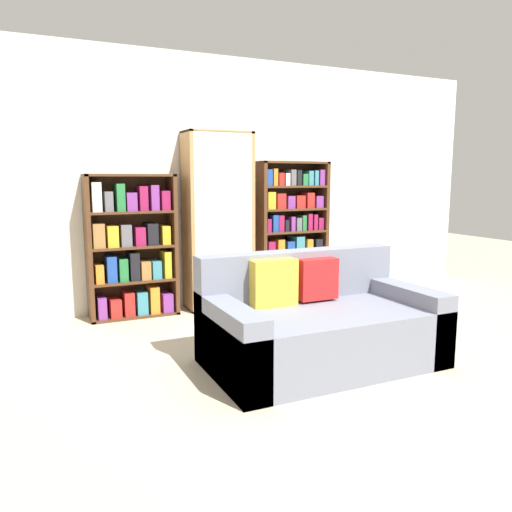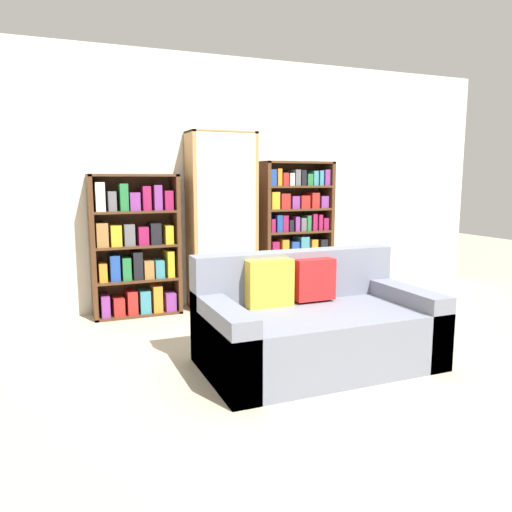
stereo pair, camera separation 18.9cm
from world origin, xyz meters
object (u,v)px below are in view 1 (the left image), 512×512
(couch, at_px, (318,326))
(display_cabinet, at_px, (218,222))
(bookshelf_left, at_px, (132,249))
(bookshelf_right, at_px, (290,233))
(wine_bottle, at_px, (267,298))

(couch, distance_m, display_cabinet, 2.01)
(bookshelf_left, xyz_separation_m, display_cabinet, (0.92, -0.02, 0.24))
(couch, relative_size, bookshelf_left, 1.19)
(bookshelf_right, relative_size, wine_bottle, 4.35)
(display_cabinet, bearing_deg, bookshelf_left, 179.02)
(wine_bottle, bearing_deg, display_cabinet, 133.61)
(bookshelf_left, height_order, display_cabinet, display_cabinet)
(display_cabinet, relative_size, wine_bottle, 5.16)
(display_cabinet, height_order, bookshelf_right, display_cabinet)
(display_cabinet, bearing_deg, wine_bottle, -46.39)
(display_cabinet, xyz_separation_m, wine_bottle, (0.39, -0.41, -0.78))
(bookshelf_left, distance_m, display_cabinet, 0.96)
(bookshelf_left, xyz_separation_m, wine_bottle, (1.31, -0.43, -0.54))
(bookshelf_left, distance_m, bookshelf_right, 1.82)
(bookshelf_left, distance_m, wine_bottle, 1.48)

